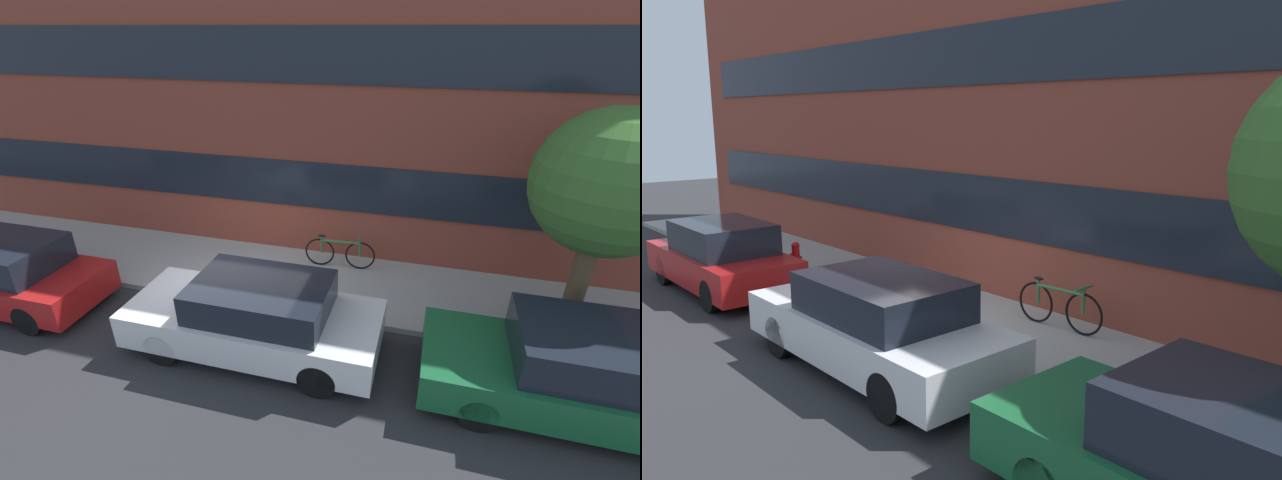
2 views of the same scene
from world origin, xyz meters
The scene contains 9 objects.
ground_plane centered at (0.00, 0.00, 0.00)m, with size 56.00×56.00×0.00m, color #2B2B2D.
sidewalk_strip centered at (0.00, 1.28, 0.06)m, with size 28.00×2.56×0.12m.
rowhouse_facade centered at (0.00, 3.00, 4.25)m, with size 28.00×1.02×8.48m.
parked_car_red centered at (-4.59, -1.05, 0.71)m, with size 4.18×1.67×1.44m.
parked_car_white centered at (0.92, -1.05, 0.69)m, with size 4.41×1.75×1.38m.
parked_car_green centered at (6.09, -1.05, 0.69)m, with size 4.56×1.75×1.42m.
fire_hydrant centered at (-4.68, 0.62, 0.45)m, with size 0.45×0.25×0.66m.
bicycle centered at (1.74, 1.94, 0.52)m, with size 1.64×0.44×0.79m.
street_tree centered at (6.22, 0.57, 3.02)m, with size 2.30×2.30×4.08m.
Camera 1 is at (3.58, -6.58, 5.20)m, focal length 24.00 mm.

